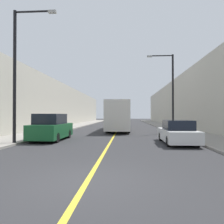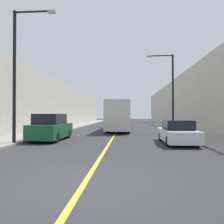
% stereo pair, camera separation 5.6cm
% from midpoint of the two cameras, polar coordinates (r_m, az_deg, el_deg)
% --- Properties ---
extents(ground_plane, '(200.00, 200.00, 0.00)m').
position_cam_midpoint_polar(ground_plane, '(6.42, -6.73, -17.67)').
color(ground_plane, '#2D2D30').
extents(sidewalk_left, '(3.38, 72.00, 0.13)m').
position_cam_midpoint_polar(sidewalk_left, '(37.05, -9.22, -3.52)').
color(sidewalk_left, gray).
rests_on(sidewalk_left, ground).
extents(sidewalk_right, '(3.38, 72.00, 0.13)m').
position_cam_midpoint_polar(sidewalk_right, '(36.60, 13.68, -3.54)').
color(sidewalk_right, gray).
rests_on(sidewalk_right, ground).
extents(building_row_left, '(4.00, 72.00, 6.92)m').
position_cam_midpoint_polar(building_row_left, '(38.05, -14.63, 1.68)').
color(building_row_left, '#B7B2A3').
rests_on(building_row_left, ground).
extents(building_row_right, '(4.00, 72.00, 7.79)m').
position_cam_midpoint_polar(building_row_right, '(37.41, 19.25, 2.41)').
color(building_row_right, '#B7B2A3').
rests_on(building_row_right, ground).
extents(road_center_line, '(0.16, 72.00, 0.01)m').
position_cam_midpoint_polar(road_center_line, '(36.10, 2.16, -3.70)').
color(road_center_line, gold).
rests_on(road_center_line, ground).
extents(bus, '(2.51, 11.13, 3.33)m').
position_cam_midpoint_polar(bus, '(25.87, 1.92, -0.93)').
color(bus, silver).
rests_on(bus, ground).
extents(parked_suv_left, '(1.97, 4.81, 1.94)m').
position_cam_midpoint_polar(parked_suv_left, '(16.71, -15.53, -4.05)').
color(parked_suv_left, '#145128').
rests_on(parked_suv_left, ground).
extents(car_right_near, '(1.89, 4.71, 1.52)m').
position_cam_midpoint_polar(car_right_near, '(14.87, 16.75, -5.27)').
color(car_right_near, silver).
rests_on(car_right_near, ground).
extents(street_lamp_left, '(2.75, 0.24, 8.31)m').
position_cam_midpoint_polar(street_lamp_left, '(15.16, -23.27, 10.66)').
color(street_lamp_left, black).
rests_on(street_lamp_left, sidewalk_left).
extents(street_lamp_right, '(2.75, 0.24, 8.01)m').
position_cam_midpoint_polar(street_lamp_right, '(23.58, 15.12, 6.18)').
color(street_lamp_right, black).
rests_on(street_lamp_right, sidewalk_right).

